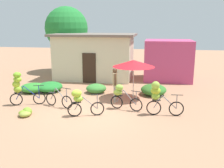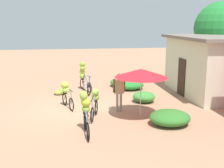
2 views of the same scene
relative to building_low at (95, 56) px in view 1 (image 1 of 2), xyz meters
The scene contains 16 objects.
ground_plane 7.76m from the building_low, 78.60° to the right, with size 60.00×60.00×0.00m, color #A8795B.
building_low is the anchor object (origin of this frame).
shop_pink 5.19m from the building_low, ahead, with size 3.20×2.80×2.77m, color #C24274.
tree_behind_building 3.89m from the building_low, 144.21° to the left, with size 3.39×3.39×5.22m.
hedge_bush_front_left 5.36m from the building_low, 120.48° to the right, with size 1.47×1.43×0.52m, color #338B30.
hedge_bush_front_right 4.69m from the building_low, 113.08° to the right, with size 1.47×1.65×0.54m, color #267E30.
hedge_bush_mid 4.39m from the building_low, 75.95° to the right, with size 1.15×1.11×0.52m, color #3C8837.
hedge_bush_by_door 5.92m from the building_low, 42.52° to the right, with size 1.41×1.60×0.58m, color #32742A.
market_umbrella 5.77m from the building_low, 56.37° to the right, with size 2.18×2.18×2.05m.
bicycle_leftmost 7.21m from the building_low, 106.74° to the right, with size 1.61×0.68×1.64m.
bicycle_near_pile 6.94m from the building_low, 91.34° to the right, with size 1.52×0.59×0.99m.
bicycle_center_loaded 8.00m from the building_low, 81.25° to the right, with size 1.50×0.65×1.18m.
bicycle_by_shop 7.29m from the building_low, 67.15° to the right, with size 1.53×0.51×1.17m.
bicycle_rightmost 8.47m from the building_low, 58.05° to the right, with size 1.59×0.43×1.50m.
banana_pile_on_ground 8.40m from the building_low, 97.83° to the right, with size 0.71×0.86×0.34m.
person_vendor 6.04m from the building_low, 67.27° to the right, with size 0.28×0.57×1.72m.
Camera 1 is at (2.73, -10.30, 3.84)m, focal length 40.68 mm.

